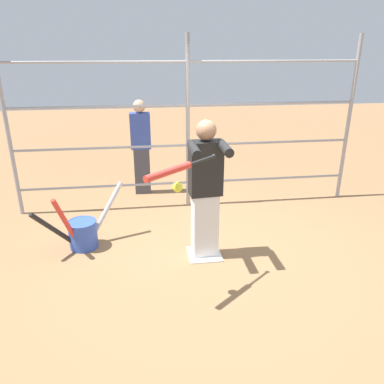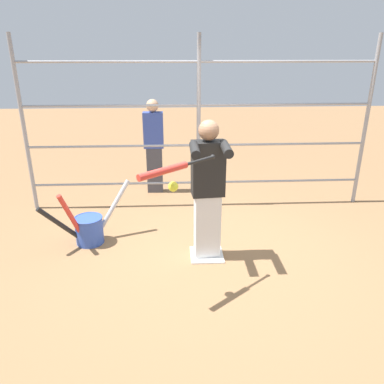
{
  "view_description": "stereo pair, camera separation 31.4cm",
  "coord_description": "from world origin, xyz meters",
  "px_view_note": "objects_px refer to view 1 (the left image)",
  "views": [
    {
      "loc": [
        0.7,
        3.99,
        2.42
      ],
      "look_at": [
        0.2,
        0.31,
        0.97
      ],
      "focal_mm": 35.0,
      "sensor_mm": 36.0,
      "label": 1
    },
    {
      "loc": [
        0.39,
        4.02,
        2.42
      ],
      "look_at": [
        0.2,
        0.31,
        0.97
      ],
      "focal_mm": 35.0,
      "sensor_mm": 36.0,
      "label": 2
    }
  ],
  "objects_px": {
    "bat_bucket": "(82,232)",
    "bystander_behind_fence": "(141,146)",
    "batter": "(206,187)",
    "softball_in_flight": "(177,187)",
    "baseball_bat_swinging": "(175,170)"
  },
  "relations": [
    {
      "from": "batter",
      "to": "bystander_behind_fence",
      "type": "xyz_separation_m",
      "value": [
        0.72,
        -2.27,
        -0.07
      ]
    },
    {
      "from": "baseball_bat_swinging",
      "to": "softball_in_flight",
      "type": "xyz_separation_m",
      "value": [
        -0.03,
        -0.02,
        -0.18
      ]
    },
    {
      "from": "bat_bucket",
      "to": "bystander_behind_fence",
      "type": "relative_size",
      "value": 0.67
    },
    {
      "from": "softball_in_flight",
      "to": "bystander_behind_fence",
      "type": "height_order",
      "value": "bystander_behind_fence"
    },
    {
      "from": "batter",
      "to": "baseball_bat_swinging",
      "type": "relative_size",
      "value": 2.29
    },
    {
      "from": "baseball_bat_swinging",
      "to": "bystander_behind_fence",
      "type": "relative_size",
      "value": 0.46
    },
    {
      "from": "batter",
      "to": "baseball_bat_swinging",
      "type": "distance_m",
      "value": 1.0
    },
    {
      "from": "bystander_behind_fence",
      "to": "softball_in_flight",
      "type": "bearing_deg",
      "value": 96.09
    },
    {
      "from": "softball_in_flight",
      "to": "batter",
      "type": "bearing_deg",
      "value": -117.74
    },
    {
      "from": "batter",
      "to": "softball_in_flight",
      "type": "height_order",
      "value": "batter"
    },
    {
      "from": "batter",
      "to": "bystander_behind_fence",
      "type": "distance_m",
      "value": 2.38
    },
    {
      "from": "baseball_bat_swinging",
      "to": "bat_bucket",
      "type": "xyz_separation_m",
      "value": [
        1.09,
        -1.19,
        -1.17
      ]
    },
    {
      "from": "bat_bucket",
      "to": "softball_in_flight",
      "type": "bearing_deg",
      "value": 133.51
    },
    {
      "from": "softball_in_flight",
      "to": "bystander_behind_fence",
      "type": "bearing_deg",
      "value": -83.91
    },
    {
      "from": "softball_in_flight",
      "to": "bat_bucket",
      "type": "relative_size",
      "value": 0.09
    }
  ]
}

